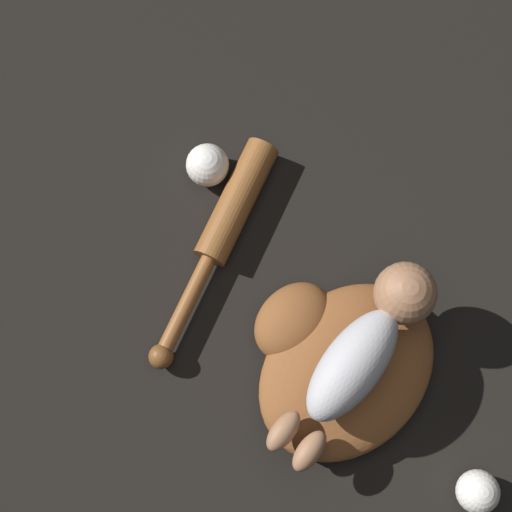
{
  "coord_description": "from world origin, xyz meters",
  "views": [
    {
      "loc": [
        -0.2,
        0.0,
        1.45
      ],
      "look_at": [
        0.06,
        0.22,
        0.07
      ],
      "focal_mm": 60.0,
      "sensor_mm": 36.0,
      "label": 1
    }
  ],
  "objects_px": {
    "baseball_spare": "(479,494)",
    "baseball": "(209,166)",
    "baseball_glove": "(339,364)",
    "baby_figure": "(368,347)",
    "baseball_bat": "(226,228)"
  },
  "relations": [
    {
      "from": "baby_figure",
      "to": "baseball_bat",
      "type": "xyz_separation_m",
      "value": [
        0.02,
        0.32,
        -0.1
      ]
    },
    {
      "from": "baseball_glove",
      "to": "baseball_bat",
      "type": "distance_m",
      "value": 0.3
    },
    {
      "from": "baseball_glove",
      "to": "baseball",
      "type": "height_order",
      "value": "baseball_glove"
    },
    {
      "from": "baseball_bat",
      "to": "baseball_spare",
      "type": "height_order",
      "value": "baseball_spare"
    },
    {
      "from": "baby_figure",
      "to": "baseball",
      "type": "xyz_separation_m",
      "value": [
        0.08,
        0.41,
        -0.09
      ]
    },
    {
      "from": "baby_figure",
      "to": "baseball_bat",
      "type": "bearing_deg",
      "value": 86.52
    },
    {
      "from": "baseball_glove",
      "to": "baby_figure",
      "type": "xyz_separation_m",
      "value": [
        0.04,
        -0.02,
        0.09
      ]
    },
    {
      "from": "baseball_glove",
      "to": "baseball_bat",
      "type": "bearing_deg",
      "value": 79.38
    },
    {
      "from": "baby_figure",
      "to": "baseball_bat",
      "type": "distance_m",
      "value": 0.33
    },
    {
      "from": "baseball_glove",
      "to": "baseball_spare",
      "type": "bearing_deg",
      "value": -92.73
    },
    {
      "from": "baseball_bat",
      "to": "baseball_spare",
      "type": "distance_m",
      "value": 0.6
    },
    {
      "from": "baseball_glove",
      "to": "baseball_bat",
      "type": "height_order",
      "value": "baseball_glove"
    },
    {
      "from": "baseball_glove",
      "to": "baby_figure",
      "type": "relative_size",
      "value": 0.91
    },
    {
      "from": "baseball_spare",
      "to": "baseball_bat",
      "type": "bearing_deg",
      "value": 83.32
    },
    {
      "from": "baseball_spare",
      "to": "baseball",
      "type": "bearing_deg",
      "value": 79.09
    }
  ]
}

